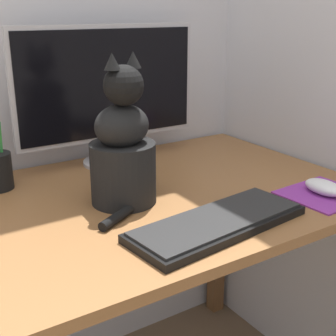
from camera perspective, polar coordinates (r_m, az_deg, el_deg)
name	(u,v)px	position (r m, az deg, el deg)	size (l,w,h in m)	color
desk	(146,233)	(1.23, -2.72, -7.90)	(1.11, 0.74, 0.73)	brown
monitor	(109,90)	(1.38, -7.23, 9.37)	(0.56, 0.17, 0.41)	#B2B2B7
keyboard	(218,223)	(1.01, 6.09, -6.62)	(0.42, 0.20, 0.02)	black
mousepad_right	(324,194)	(1.25, 18.45, -3.04)	(0.21, 0.18, 0.00)	purple
computer_mouse_right	(324,187)	(1.24, 18.46, -2.24)	(0.06, 0.11, 0.03)	white
cat	(123,150)	(1.10, -5.50, 2.24)	(0.21, 0.22, 0.36)	black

